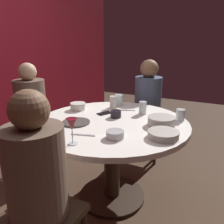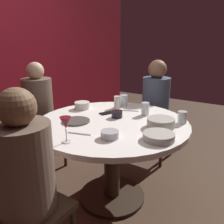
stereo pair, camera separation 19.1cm
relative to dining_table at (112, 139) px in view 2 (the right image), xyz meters
name	(u,v)px [view 2 (the right image)]	position (x,y,z in m)	size (l,w,h in m)	color
ground_plane	(112,196)	(0.00, 0.00, -0.58)	(8.00, 8.00, 0.00)	#4C3828
dining_table	(112,139)	(0.00, 0.00, 0.00)	(1.28, 1.28, 0.75)	white
seated_diner_left	(24,169)	(-0.87, 0.00, 0.14)	(0.40, 0.40, 1.18)	#3F2D1E
seated_diner_back	(39,107)	(0.00, 0.93, 0.15)	(0.40, 0.40, 1.19)	#3F2D1E
seated_diner_right	(156,100)	(0.92, 0.00, 0.15)	(0.40, 0.40, 1.19)	#3F2D1E
candle_holder	(117,114)	(0.11, 0.02, 0.19)	(0.10, 0.10, 0.08)	black
wine_glass	(66,124)	(-0.52, 0.02, 0.29)	(0.08, 0.08, 0.18)	silver
dinner_plate	(76,121)	(-0.18, 0.24, 0.17)	(0.23, 0.23, 0.01)	#4C4742
cell_phone	(107,113)	(0.15, 0.16, 0.17)	(0.07, 0.14, 0.01)	black
bowl_serving_large	(110,134)	(-0.30, -0.18, 0.19)	(0.13, 0.13, 0.05)	#B7B7BC
bowl_salad_center	(161,123)	(0.09, -0.39, 0.20)	(0.22, 0.22, 0.07)	#B2ADA3
bowl_small_white	(82,105)	(0.15, 0.45, 0.20)	(0.15, 0.15, 0.07)	silver
bowl_sauce_side	(159,136)	(-0.14, -0.47, 0.19)	(0.22, 0.22, 0.05)	#B2ADA3
cup_near_candle	(117,102)	(0.36, 0.18, 0.22)	(0.06, 0.06, 0.12)	silver
cup_by_left_diner	(145,109)	(0.31, -0.16, 0.22)	(0.07, 0.07, 0.12)	silver
cup_by_right_diner	(124,100)	(0.46, 0.16, 0.22)	(0.08, 0.08, 0.12)	silver
cup_center_front	(182,117)	(0.28, -0.50, 0.21)	(0.07, 0.07, 0.10)	silver
fork_near_plate	(79,134)	(-0.36, 0.05, 0.17)	(0.02, 0.18, 0.01)	#B7B7BC
knife_near_plate	(129,111)	(0.34, 0.02, 0.17)	(0.02, 0.18, 0.01)	#B7B7BC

